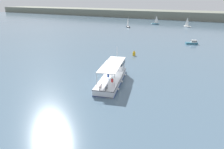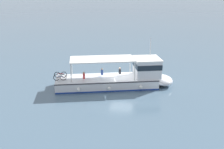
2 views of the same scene
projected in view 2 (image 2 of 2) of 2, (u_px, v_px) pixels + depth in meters
name	position (u px, v px, depth m)	size (l,w,h in m)	color
ground_plane	(122.00, 86.00, 29.73)	(400.00, 400.00, 0.00)	slate
ferry_main	(121.00, 78.00, 29.34)	(6.62, 13.06, 5.32)	silver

